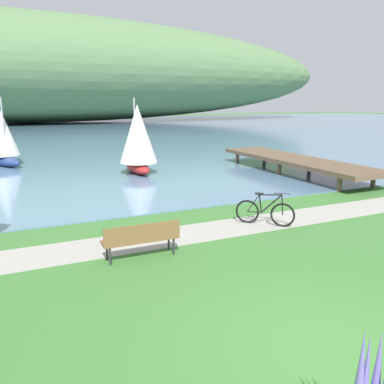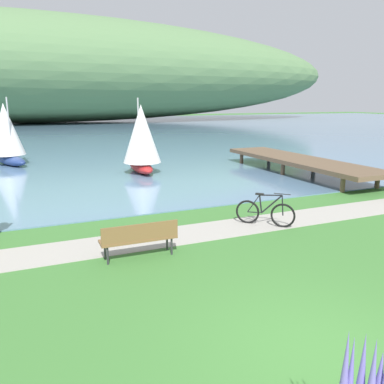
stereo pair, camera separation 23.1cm
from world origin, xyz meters
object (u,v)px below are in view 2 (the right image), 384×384
park_bench_near_camera (139,237)px  sailboat_nearest_to_shore (6,133)px  sailboat_toward_hillside (141,138)px  bicycle_beside_path (265,212)px

park_bench_near_camera → sailboat_nearest_to_shore: bearing=100.7°
park_bench_near_camera → sailboat_toward_hillside: 11.11m
park_bench_near_camera → bicycle_beside_path: 4.21m
park_bench_near_camera → sailboat_toward_hillside: bearing=73.2°
park_bench_near_camera → sailboat_nearest_to_shore: sailboat_nearest_to_shore is taller
bicycle_beside_path → park_bench_near_camera: bearing=-167.2°
sailboat_nearest_to_shore → sailboat_toward_hillside: size_ratio=1.01×
park_bench_near_camera → bicycle_beside_path: bicycle_beside_path is taller
bicycle_beside_path → sailboat_toward_hillside: size_ratio=0.35×
sailboat_toward_hillside → park_bench_near_camera: bearing=-106.8°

